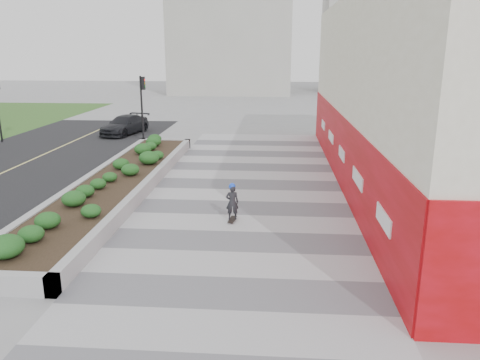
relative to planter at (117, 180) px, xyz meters
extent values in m
plane|color=gray|center=(5.50, -7.00, -0.42)|extent=(160.00, 160.00, 0.00)
cube|color=#A8A8AD|center=(5.50, -4.00, -0.41)|extent=(8.00, 36.00, 0.01)
cube|color=beige|center=(12.50, 2.00, 3.58)|extent=(6.00, 24.00, 8.00)
cube|color=red|center=(9.52, 2.00, 1.08)|extent=(0.12, 24.00, 3.00)
cube|color=#9E9EA0|center=(0.00, 8.85, -0.14)|extent=(3.00, 0.30, 0.55)
cube|color=#9E9EA0|center=(-1.35, 0.00, -0.14)|extent=(0.30, 18.00, 0.55)
cube|color=#9E9EA0|center=(1.35, 0.00, -0.14)|extent=(0.30, 18.00, 0.55)
cube|color=#2D2116|center=(0.00, 0.00, -0.17)|extent=(2.40, 17.40, 0.50)
cylinder|color=black|center=(-1.80, 10.50, 1.68)|extent=(0.12, 0.12, 4.20)
cube|color=black|center=(-1.62, 10.50, 3.33)|extent=(0.18, 0.28, 0.80)
cube|color=#ADAAA3|center=(0.50, 48.00, 9.58)|extent=(16.00, 12.00, 20.00)
cube|color=#ADAAA3|center=(20.50, 53.00, 11.58)|extent=(14.00, 10.00, 24.00)
cylinder|color=#595654|center=(6.00, -4.00, -0.42)|extent=(0.44, 0.44, 0.01)
cube|color=black|center=(5.19, -3.42, -0.35)|extent=(0.28, 0.74, 0.02)
imported|color=#222227|center=(5.19, -3.42, 0.26)|extent=(0.48, 0.34, 1.22)
sphere|color=blue|center=(5.19, -3.42, 0.83)|extent=(0.23, 0.23, 0.23)
imported|color=black|center=(-3.97, 13.52, 0.23)|extent=(2.89, 4.78, 1.30)
camera|label=1|loc=(6.59, -18.59, 5.27)|focal=35.00mm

